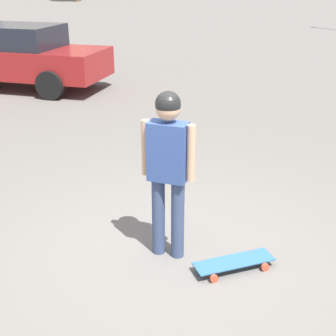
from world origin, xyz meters
name	(u,v)px	position (x,y,z in m)	size (l,w,h in m)	color
ground_plane	(168,253)	(0.00, 0.00, 0.00)	(220.00, 220.00, 0.00)	slate
person	(168,160)	(0.00, 0.00, 1.05)	(0.27, 0.53, 1.73)	#38476B
skateboard	(234,262)	(-0.17, -0.69, 0.07)	(0.59, 0.83, 0.09)	#336693
car_parked_near	(14,56)	(6.90, 4.94, 0.79)	(2.34, 4.83, 1.54)	maroon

